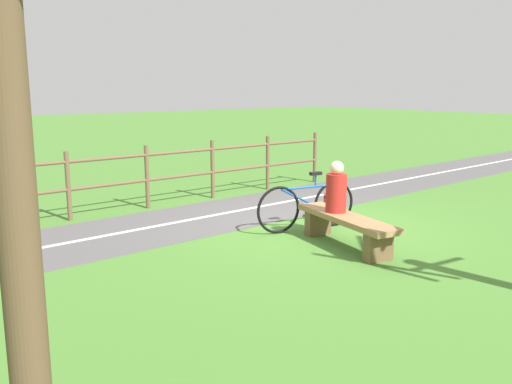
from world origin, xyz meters
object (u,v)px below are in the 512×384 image
Objects in this scene: bicycle at (307,206)px; backpack at (333,208)px; bench at (346,225)px; tree_far_left at (12,175)px; person_seated at (336,190)px.

bicycle is 0.76m from backpack.
bench is 1.52m from backpack.
tree_far_left reaches higher than backpack.
backpack is 7.13m from tree_far_left.
tree_far_left reaches higher than bench.
bench is at bearing 140.59° from backpack.
bench is 0.54m from person_seated.
bicycle is (1.05, -0.23, 0.07)m from bench.
backpack is at bearing -59.65° from tree_far_left.
bench is 4.33× the size of backpack.
person_seated is (0.26, -0.05, 0.47)m from bench.
backpack is (0.13, -0.73, -0.17)m from bicycle.
person_seated is 0.18× the size of tree_far_left.
bicycle is at bearing -0.39° from bench.
person_seated reaches higher than backpack.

